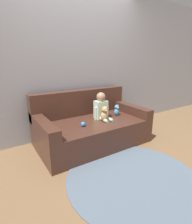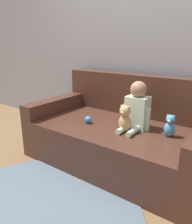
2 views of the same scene
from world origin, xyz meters
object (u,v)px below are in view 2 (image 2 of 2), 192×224
Objects in this scene: person_baby at (137,108)px; teddy_bear_brown at (125,119)px; plush_toy_side at (170,126)px; couch at (121,133)px; toy_ball at (88,120)px.

person_baby is 1.79× the size of teddy_bear_brown.
couch is at bearing 172.59° from plush_toy_side.
person_baby is 0.33m from plush_toy_side.
teddy_bear_brown is 0.41m from toy_ball.
couch is 9.15× the size of plush_toy_side.
person_baby is at bearing 177.19° from plush_toy_side.
plush_toy_side is (0.32, -0.02, -0.09)m from person_baby.
toy_ball is at bearing -177.09° from teddy_bear_brown.
plush_toy_side is at bearing -2.81° from person_baby.
plush_toy_side is at bearing -7.41° from couch.
teddy_bear_brown is (-0.04, -0.14, -0.07)m from person_baby.
couch reaches higher than person_baby.
couch is 0.37m from toy_ball.
toy_ball is at bearing -140.14° from couch.
person_baby reaches higher than plush_toy_side.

